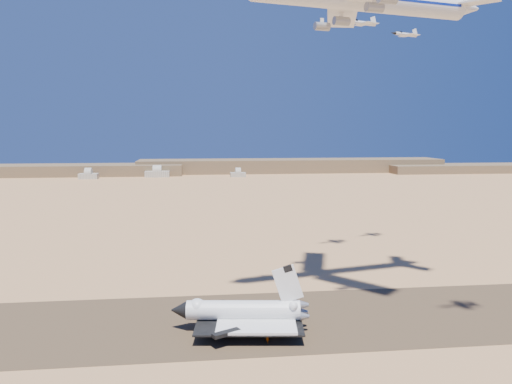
{
  "coord_description": "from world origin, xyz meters",
  "views": [
    {
      "loc": [
        -10.02,
        -144.07,
        57.02
      ],
      "look_at": [
        7.84,
        8.0,
        38.26
      ],
      "focal_mm": 35.0,
      "sensor_mm": 36.0,
      "label": 1
    }
  ],
  "objects": [
    {
      "name": "ridgeline",
      "position": [
        65.32,
        527.31,
        7.63
      ],
      "size": [
        960.0,
        90.0,
        18.0
      ],
      "color": "brown",
      "rests_on": "ground"
    },
    {
      "name": "chase_jet_e",
      "position": [
        58.36,
        62.66,
        101.57
      ],
      "size": [
        16.23,
        9.57,
        4.16
      ],
      "rotation": [
        0.0,
        0.0,
        0.35
      ],
      "color": "silver"
    },
    {
      "name": "chase_jet_f",
      "position": [
        83.81,
        77.91,
        100.32
      ],
      "size": [
        15.32,
        9.05,
        3.94
      ],
      "rotation": [
        0.0,
        0.0,
        0.37
      ],
      "color": "silver"
    },
    {
      "name": "hangars",
      "position": [
        -64.0,
        478.43,
        4.83
      ],
      "size": [
        200.5,
        29.5,
        30.0
      ],
      "color": "beige",
      "rests_on": "ground"
    },
    {
      "name": "runway",
      "position": [
        0.0,
        0.0,
        0.03
      ],
      "size": [
        600.0,
        50.0,
        0.06
      ],
      "primitive_type": "cube",
      "color": "brown",
      "rests_on": "ground"
    },
    {
      "name": "crew_c",
      "position": [
        8.14,
        -16.69,
        0.89
      ],
      "size": [
        0.96,
        1.08,
        1.66
      ],
      "primitive_type": "imported",
      "rotation": [
        0.0,
        0.0,
        2.18
      ],
      "color": "#E45F0D",
      "rests_on": "runway"
    },
    {
      "name": "crew_a",
      "position": [
        8.09,
        -15.35,
        1.0
      ],
      "size": [
        0.65,
        0.79,
        1.87
      ],
      "primitive_type": "imported",
      "rotation": [
        0.0,
        0.0,
        1.91
      ],
      "color": "#E45F0D",
      "rests_on": "runway"
    },
    {
      "name": "crew_b",
      "position": [
        8.48,
        -14.56,
        0.94
      ],
      "size": [
        0.96,
        0.95,
        1.77
      ],
      "primitive_type": "imported",
      "rotation": [
        0.0,
        0.0,
        2.39
      ],
      "color": "#E45F0D",
      "rests_on": "runway"
    },
    {
      "name": "shuttle",
      "position": [
        2.07,
        -6.83,
        5.24
      ],
      "size": [
        39.68,
        27.24,
        19.49
      ],
      "rotation": [
        0.0,
        0.0,
        -0.12
      ],
      "color": "white",
      "rests_on": "runway"
    },
    {
      "name": "ground",
      "position": [
        0.0,
        0.0,
        0.0
      ],
      "size": [
        1200.0,
        1200.0,
        0.0
      ],
      "primitive_type": "plane",
      "color": "tan",
      "rests_on": "ground"
    }
  ]
}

